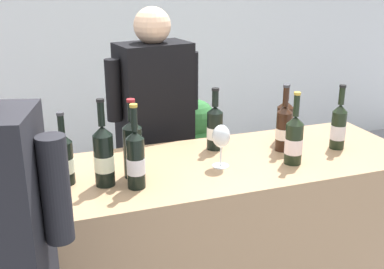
% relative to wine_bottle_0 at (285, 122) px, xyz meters
% --- Properties ---
extents(wall_back, '(8.00, 0.10, 2.80)m').
position_rel_wine_bottle_0_xyz_m(wall_back, '(-0.65, 2.46, 0.27)').
color(wall_back, silver).
rests_on(wall_back, ground_plane).
extents(counter, '(2.33, 0.66, 1.02)m').
position_rel_wine_bottle_0_xyz_m(counter, '(-0.65, -0.14, -0.62)').
color(counter, '#9E7A56').
rests_on(counter, ground_plane).
extents(wine_bottle_0, '(0.08, 0.08, 0.30)m').
position_rel_wine_bottle_0_xyz_m(wine_bottle_0, '(0.00, 0.00, 0.00)').
color(wine_bottle_0, black).
rests_on(wine_bottle_0, counter).
extents(wine_bottle_1, '(0.07, 0.07, 0.32)m').
position_rel_wine_bottle_0_xyz_m(wine_bottle_1, '(0.20, -0.17, 0.01)').
color(wine_bottle_1, black).
rests_on(wine_bottle_1, counter).
extents(wine_bottle_2, '(0.08, 0.08, 0.31)m').
position_rel_wine_bottle_0_xyz_m(wine_bottle_2, '(-0.37, 0.02, 0.00)').
color(wine_bottle_2, black).
rests_on(wine_bottle_2, counter).
extents(wine_bottle_3, '(0.07, 0.07, 0.35)m').
position_rel_wine_bottle_0_xyz_m(wine_bottle_3, '(-0.84, -0.28, 0.02)').
color(wine_bottle_3, black).
rests_on(wine_bottle_3, counter).
extents(wine_bottle_4, '(0.08, 0.08, 0.31)m').
position_rel_wine_bottle_0_xyz_m(wine_bottle_4, '(-1.10, -0.14, 0.00)').
color(wine_bottle_4, black).
rests_on(wine_bottle_4, counter).
extents(wine_bottle_5, '(0.08, 0.08, 0.32)m').
position_rel_wine_bottle_0_xyz_m(wine_bottle_5, '(-1.20, -0.11, 0.00)').
color(wine_bottle_5, black).
rests_on(wine_bottle_5, counter).
extents(wine_bottle_6, '(0.08, 0.08, 0.37)m').
position_rel_wine_bottle_0_xyz_m(wine_bottle_6, '(-0.95, -0.21, 0.02)').
color(wine_bottle_6, black).
rests_on(wine_bottle_6, counter).
extents(wine_bottle_7, '(0.08, 0.08, 0.33)m').
position_rel_wine_bottle_0_xyz_m(wine_bottle_7, '(-0.11, -0.27, 0.01)').
color(wine_bottle_7, black).
rests_on(wine_bottle_7, counter).
extents(wine_bottle_8, '(0.08, 0.08, 0.33)m').
position_rel_wine_bottle_0_xyz_m(wine_bottle_8, '(-0.07, -0.11, 0.01)').
color(wine_bottle_8, black).
rests_on(wine_bottle_8, counter).
extents(wine_bottle_9, '(0.08, 0.08, 0.34)m').
position_rel_wine_bottle_0_xyz_m(wine_bottle_9, '(-0.82, -0.17, 0.03)').
color(wine_bottle_9, black).
rests_on(wine_bottle_9, counter).
extents(wine_glass, '(0.08, 0.08, 0.20)m').
position_rel_wine_bottle_0_xyz_m(wine_glass, '(-0.43, -0.19, 0.03)').
color(wine_glass, silver).
rests_on(wine_glass, counter).
extents(person_server, '(0.54, 0.30, 1.68)m').
position_rel_wine_bottle_0_xyz_m(person_server, '(-0.56, 0.44, -0.30)').
color(person_server, black).
rests_on(person_server, ground_plane).
extents(potted_shrub, '(0.53, 0.51, 0.98)m').
position_rel_wine_bottle_0_xyz_m(potted_shrub, '(-0.12, 1.07, -0.51)').
color(potted_shrub, brown).
rests_on(potted_shrub, ground_plane).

